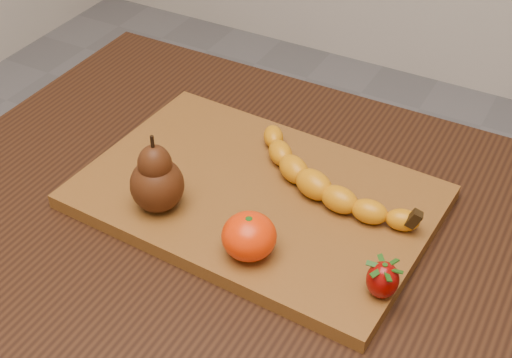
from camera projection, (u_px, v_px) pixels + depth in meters
The scene contains 6 objects.
table at pixel (278, 287), 0.96m from camera, with size 1.00×0.70×0.76m.
cutting_board at pixel (256, 197), 0.94m from camera, with size 0.45×0.30×0.02m, color brown.
banana at pixel (314, 184), 0.91m from camera, with size 0.23×0.06×0.04m, color orange, non-canonical shape.
pear at pixel (156, 173), 0.87m from camera, with size 0.07×0.07×0.11m, color #401D0A, non-canonical shape.
mandarin at pixel (249, 236), 0.82m from camera, with size 0.06×0.06×0.06m, color #EB2F02.
strawberry at pixel (383, 279), 0.78m from camera, with size 0.04×0.04×0.05m, color #7F0503, non-canonical shape.
Camera 1 is at (0.29, -0.59, 1.37)m, focal length 50.00 mm.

